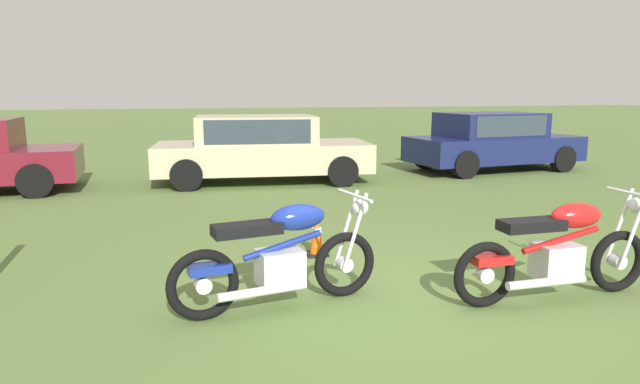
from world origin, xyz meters
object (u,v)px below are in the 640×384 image
object	(u,v)px
motorcycle_blue	(280,256)
car_navy	(492,139)
motorcycle_red	(558,251)
traffic_cone	(317,235)
car_beige	(260,145)

from	to	relation	value
motorcycle_blue	car_navy	size ratio (longest dim) A/B	0.45
motorcycle_blue	motorcycle_red	distance (m)	2.60
motorcycle_red	car_navy	distance (m)	8.78
motorcycle_red	car_navy	bearing A→B (deg)	61.28
motorcycle_blue	traffic_cone	xyz separation A→B (m)	(0.73, 1.48, -0.23)
car_navy	motorcycle_blue	bearing A→B (deg)	-138.76
car_beige	car_navy	distance (m)	5.79
car_beige	traffic_cone	world-z (taller)	car_beige
car_beige	car_navy	size ratio (longest dim) A/B	1.07
motorcycle_blue	car_beige	bearing A→B (deg)	72.90
traffic_cone	motorcycle_blue	bearing A→B (deg)	-116.29
car_beige	motorcycle_blue	bearing A→B (deg)	-91.85
motorcycle_blue	motorcycle_red	bearing A→B (deg)	-20.31
motorcycle_red	car_beige	distance (m)	7.69
motorcycle_blue	traffic_cone	distance (m)	1.66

